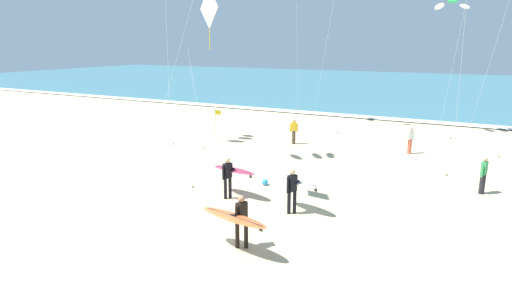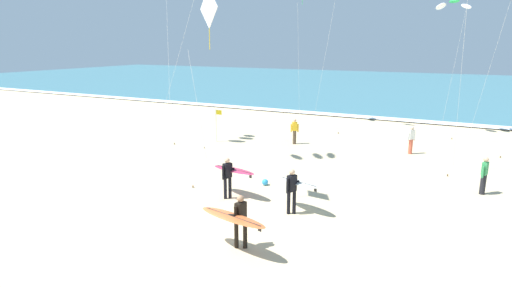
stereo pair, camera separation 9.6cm
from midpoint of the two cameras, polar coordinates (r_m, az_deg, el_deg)
name	(u,v)px [view 2 (the right image)]	position (r m, az deg, el deg)	size (l,w,h in m)	color
ground_plane	(173,235)	(14.17, -11.05, -12.16)	(160.00, 160.00, 0.00)	#D1BA8E
ocean_water	(409,86)	(65.50, 20.23, 7.45)	(160.00, 60.00, 0.08)	teal
shoreline_foam	(360,116)	(36.43, 14.09, 3.68)	(160.00, 1.51, 0.01)	white
surfer_lead	(231,173)	(16.79, -3.33, -3.93)	(2.26, 1.17, 1.71)	black
surfer_trailing	(236,218)	(12.59, -2.47, -10.03)	(2.49, 1.15, 1.71)	black
surfer_third	(295,186)	(15.34, 5.50, -5.70)	(1.98, 1.18, 1.71)	black
kite_arc_emerald_far	(454,5)	(31.19, 25.51, 16.78)	(2.40, 2.59, 8.84)	white
kite_diamond_ivory_high	(208,14)	(15.56, -6.35, 17.28)	(2.37, 1.45, 8.00)	white
bystander_white_top	(411,140)	(25.05, 20.54, 0.54)	(0.37, 0.38, 1.59)	#D8593F
bystander_green_top	(484,175)	(19.60, 28.85, -3.78)	(0.27, 0.48, 1.59)	black
bystander_yellow_top	(295,131)	(25.91, 5.40, 1.76)	(0.46, 0.30, 1.59)	#4C3D2D
lifeguard_flag	(217,122)	(26.42, -5.27, 3.00)	(0.45, 0.05, 2.10)	silver
beach_ball	(265,182)	(18.46, 1.40, -5.23)	(0.28, 0.28, 0.28)	#2D99DB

